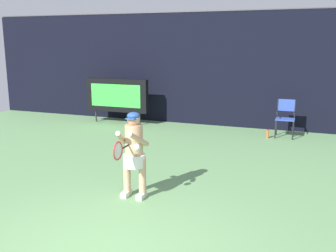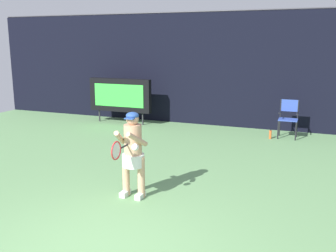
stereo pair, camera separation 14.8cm
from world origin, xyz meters
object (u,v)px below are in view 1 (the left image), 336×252
object	(u,v)px
tennis_racket	(119,150)
umpire_chair	(286,116)
scoreboard	(117,95)
water_bottle	(268,134)
tennis_player	(134,151)

from	to	relation	value
tennis_racket	umpire_chair	bearing A→B (deg)	74.79
scoreboard	umpire_chair	distance (m)	5.44
water_bottle	tennis_player	distance (m)	5.53
scoreboard	tennis_racket	size ratio (longest dim) A/B	3.65
water_bottle	umpire_chair	bearing A→B (deg)	35.93
umpire_chair	tennis_racket	size ratio (longest dim) A/B	1.79
tennis_player	scoreboard	bearing A→B (deg)	120.30
water_bottle	tennis_player	xyz separation A→B (m)	(-1.73, -5.21, 0.72)
umpire_chair	tennis_racket	bearing A→B (deg)	-110.07
scoreboard	tennis_racket	xyz separation A→B (m)	(3.23, -6.09, 0.03)
umpire_chair	water_bottle	bearing A→B (deg)	-144.07
scoreboard	tennis_player	xyz separation A→B (m)	(3.26, -5.58, -0.11)
scoreboard	water_bottle	world-z (taller)	scoreboard
water_bottle	tennis_racket	bearing A→B (deg)	-107.16
scoreboard	tennis_player	world-z (taller)	tennis_player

